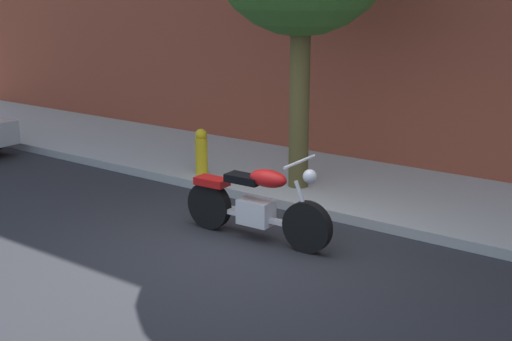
# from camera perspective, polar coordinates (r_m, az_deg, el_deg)

# --- Properties ---
(ground_plane) EXTENTS (60.00, 60.00, 0.00)m
(ground_plane) POSITION_cam_1_polar(r_m,az_deg,el_deg) (8.31, -1.54, -6.74)
(ground_plane) COLOR #28282D
(sidewalk) EXTENTS (23.69, 2.85, 0.14)m
(sidewalk) POSITION_cam_1_polar(r_m,az_deg,el_deg) (10.70, 8.35, -1.39)
(sidewalk) COLOR #A7A7A7
(sidewalk) RESTS_ON ground
(motorcycle) EXTENTS (2.14, 0.70, 1.14)m
(motorcycle) POSITION_cam_1_polar(r_m,az_deg,el_deg) (8.48, 0.01, -2.97)
(motorcycle) COLOR black
(motorcycle) RESTS_ON ground
(fire_hydrant) EXTENTS (0.20, 0.20, 0.91)m
(fire_hydrant) POSITION_cam_1_polar(r_m,az_deg,el_deg) (10.99, -4.66, 1.27)
(fire_hydrant) COLOR gold
(fire_hydrant) RESTS_ON ground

